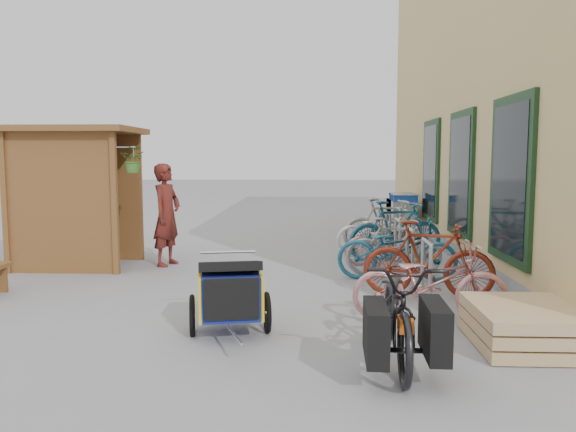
{
  "coord_description": "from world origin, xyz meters",
  "views": [
    {
      "loc": [
        0.87,
        -6.98,
        1.89
      ],
      "look_at": [
        0.5,
        1.5,
        1.0
      ],
      "focal_mm": 35.0,
      "sensor_mm": 36.0,
      "label": 1
    }
  ],
  "objects_px": {
    "bike_0": "(430,282)",
    "bike_7": "(386,225)",
    "kiosk": "(70,177)",
    "bike_6": "(379,231)",
    "bike_3": "(394,246)",
    "bike_4": "(386,242)",
    "shopping_carts": "(400,210)",
    "pallet_stack": "(524,326)",
    "bike_2": "(397,250)",
    "cargo_bike": "(399,311)",
    "bike_5": "(396,231)",
    "child_trailer": "(230,290)",
    "bike_1": "(428,259)",
    "person_kiosk": "(167,215)"
  },
  "relations": [
    {
      "from": "bike_0",
      "to": "bike_7",
      "type": "height_order",
      "value": "bike_7"
    },
    {
      "from": "kiosk",
      "to": "bike_6",
      "type": "bearing_deg",
      "value": 15.38
    },
    {
      "from": "bike_3",
      "to": "bike_4",
      "type": "height_order",
      "value": "bike_3"
    },
    {
      "from": "kiosk",
      "to": "bike_3",
      "type": "relative_size",
      "value": 1.61
    },
    {
      "from": "bike_6",
      "to": "shopping_carts",
      "type": "bearing_deg",
      "value": -28.38
    },
    {
      "from": "pallet_stack",
      "to": "bike_2",
      "type": "relative_size",
      "value": 0.66
    },
    {
      "from": "cargo_bike",
      "to": "bike_5",
      "type": "distance_m",
      "value": 5.24
    },
    {
      "from": "bike_2",
      "to": "bike_5",
      "type": "height_order",
      "value": "bike_5"
    },
    {
      "from": "child_trailer",
      "to": "bike_7",
      "type": "distance_m",
      "value": 5.92
    },
    {
      "from": "child_trailer",
      "to": "bike_0",
      "type": "bearing_deg",
      "value": 2.27
    },
    {
      "from": "child_trailer",
      "to": "bike_3",
      "type": "xyz_separation_m",
      "value": [
        2.19,
        3.11,
        -0.01
      ]
    },
    {
      "from": "cargo_bike",
      "to": "bike_2",
      "type": "height_order",
      "value": "cargo_bike"
    },
    {
      "from": "child_trailer",
      "to": "bike_6",
      "type": "bearing_deg",
      "value": 55.69
    },
    {
      "from": "child_trailer",
      "to": "bike_7",
      "type": "bearing_deg",
      "value": 55.42
    },
    {
      "from": "shopping_carts",
      "to": "bike_4",
      "type": "distance_m",
      "value": 3.9
    },
    {
      "from": "shopping_carts",
      "to": "cargo_bike",
      "type": "distance_m",
      "value": 8.7
    },
    {
      "from": "bike_0",
      "to": "bike_1",
      "type": "bearing_deg",
      "value": -10.29
    },
    {
      "from": "cargo_bike",
      "to": "pallet_stack",
      "type": "bearing_deg",
      "value": 23.32
    },
    {
      "from": "bike_1",
      "to": "bike_6",
      "type": "xyz_separation_m",
      "value": [
        -0.26,
        3.43,
        -0.08
      ]
    },
    {
      "from": "shopping_carts",
      "to": "person_kiosk",
      "type": "height_order",
      "value": "person_kiosk"
    },
    {
      "from": "cargo_bike",
      "to": "bike_7",
      "type": "distance_m",
      "value": 6.27
    },
    {
      "from": "pallet_stack",
      "to": "bike_0",
      "type": "height_order",
      "value": "bike_0"
    },
    {
      "from": "bike_3",
      "to": "pallet_stack",
      "type": "bearing_deg",
      "value": -168.4
    },
    {
      "from": "pallet_stack",
      "to": "cargo_bike",
      "type": "bearing_deg",
      "value": -158.7
    },
    {
      "from": "person_kiosk",
      "to": "bike_2",
      "type": "xyz_separation_m",
      "value": [
        3.84,
        -1.05,
        -0.41
      ]
    },
    {
      "from": "pallet_stack",
      "to": "person_kiosk",
      "type": "xyz_separation_m",
      "value": [
        -4.67,
        4.05,
        0.68
      ]
    },
    {
      "from": "person_kiosk",
      "to": "bike_5",
      "type": "distance_m",
      "value": 4.13
    },
    {
      "from": "child_trailer",
      "to": "bike_2",
      "type": "distance_m",
      "value": 3.49
    },
    {
      "from": "cargo_bike",
      "to": "bike_1",
      "type": "relative_size",
      "value": 1.09
    },
    {
      "from": "kiosk",
      "to": "cargo_bike",
      "type": "relative_size",
      "value": 1.32
    },
    {
      "from": "bike_1",
      "to": "bike_3",
      "type": "xyz_separation_m",
      "value": [
        -0.25,
        1.44,
        -0.06
      ]
    },
    {
      "from": "person_kiosk",
      "to": "bike_5",
      "type": "relative_size",
      "value": 0.97
    },
    {
      "from": "bike_5",
      "to": "kiosk",
      "type": "bearing_deg",
      "value": 80.32
    },
    {
      "from": "child_trailer",
      "to": "bike_1",
      "type": "xyz_separation_m",
      "value": [
        2.44,
        1.66,
        0.05
      ]
    },
    {
      "from": "kiosk",
      "to": "bike_0",
      "type": "bearing_deg",
      "value": -29.12
    },
    {
      "from": "child_trailer",
      "to": "bike_5",
      "type": "height_order",
      "value": "bike_5"
    },
    {
      "from": "cargo_bike",
      "to": "bike_0",
      "type": "height_order",
      "value": "cargo_bike"
    },
    {
      "from": "cargo_bike",
      "to": "bike_4",
      "type": "distance_m",
      "value": 4.83
    },
    {
      "from": "person_kiosk",
      "to": "bike_7",
      "type": "relative_size",
      "value": 0.99
    },
    {
      "from": "kiosk",
      "to": "bike_5",
      "type": "height_order",
      "value": "kiosk"
    },
    {
      "from": "pallet_stack",
      "to": "bike_5",
      "type": "distance_m",
      "value": 4.72
    },
    {
      "from": "shopping_carts",
      "to": "person_kiosk",
      "type": "distance_m",
      "value": 6.18
    },
    {
      "from": "cargo_bike",
      "to": "bike_5",
      "type": "relative_size",
      "value": 1.03
    },
    {
      "from": "cargo_bike",
      "to": "bike_4",
      "type": "relative_size",
      "value": 1.24
    },
    {
      "from": "bike_5",
      "to": "shopping_carts",
      "type": "bearing_deg",
      "value": -27.62
    },
    {
      "from": "child_trailer",
      "to": "bike_4",
      "type": "height_order",
      "value": "child_trailer"
    },
    {
      "from": "cargo_bike",
      "to": "kiosk",
      "type": "bearing_deg",
      "value": 140.44
    },
    {
      "from": "child_trailer",
      "to": "bike_6",
      "type": "relative_size",
      "value": 0.87
    },
    {
      "from": "bike_6",
      "to": "bike_7",
      "type": "xyz_separation_m",
      "value": [
        0.18,
        0.34,
        0.09
      ]
    },
    {
      "from": "shopping_carts",
      "to": "bike_7",
      "type": "relative_size",
      "value": 0.9
    }
  ]
}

